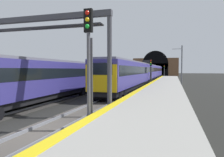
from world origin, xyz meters
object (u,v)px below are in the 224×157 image
at_px(catenary_mast_near, 182,65).
at_px(railway_signal_near, 89,59).
at_px(train_adjacent_platform, 108,74).
at_px(train_main_approaching, 147,72).
at_px(railway_signal_far, 164,70).
at_px(overhead_signal_gantry, 43,38).
at_px(railway_signal_mid, 151,70).

bearing_deg(catenary_mast_near, railway_signal_near, 170.87).
bearing_deg(train_adjacent_platform, train_main_approaching, -24.39).
bearing_deg(train_adjacent_platform, railway_signal_near, -165.50).
height_order(railway_signal_far, overhead_signal_gantry, overhead_signal_gantry).
bearing_deg(railway_signal_far, train_adjacent_platform, -7.61).
height_order(railway_signal_mid, railway_signal_far, railway_signal_far).
height_order(train_adjacent_platform, overhead_signal_gantry, overhead_signal_gantry).
relative_size(train_adjacent_platform, railway_signal_near, 9.82).
distance_m(railway_signal_mid, overhead_signal_gantry, 23.97).
relative_size(railway_signal_far, overhead_signal_gantry, 0.49).
xyz_separation_m(railway_signal_mid, overhead_signal_gantry, (-23.45, 4.47, 2.16)).
height_order(railway_signal_near, railway_signal_far, railway_signal_near).
relative_size(train_main_approaching, railway_signal_near, 10.44).
relative_size(railway_signal_near, railway_signal_mid, 1.24).
bearing_deg(train_main_approaching, railway_signal_mid, 11.47).
bearing_deg(railway_signal_mid, railway_signal_far, -180.00).
bearing_deg(overhead_signal_gantry, railway_signal_near, -123.92).
xyz_separation_m(railway_signal_near, overhead_signal_gantry, (3.01, 4.47, 1.56)).
bearing_deg(overhead_signal_gantry, railway_signal_mid, -10.80).
relative_size(railway_signal_mid, railway_signal_far, 0.99).
distance_m(train_main_approaching, railway_signal_far, 40.61).
bearing_deg(train_main_approaching, catenary_mast_near, 53.88).
bearing_deg(catenary_mast_near, train_main_approaching, 53.30).
relative_size(train_adjacent_platform, overhead_signal_gantry, 5.94).
bearing_deg(railway_signal_near, catenary_mast_near, 170.87).
bearing_deg(railway_signal_near, train_adjacent_platform, -164.37).
bearing_deg(railway_signal_mid, train_adjacent_platform, -77.87).
distance_m(train_main_approaching, railway_signal_near, 36.72).
distance_m(railway_signal_near, overhead_signal_gantry, 5.61).
height_order(train_main_approaching, catenary_mast_near, catenary_mast_near).
bearing_deg(railway_signal_mid, catenary_mast_near, 134.47).
relative_size(overhead_signal_gantry, catenary_mast_near, 1.29).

